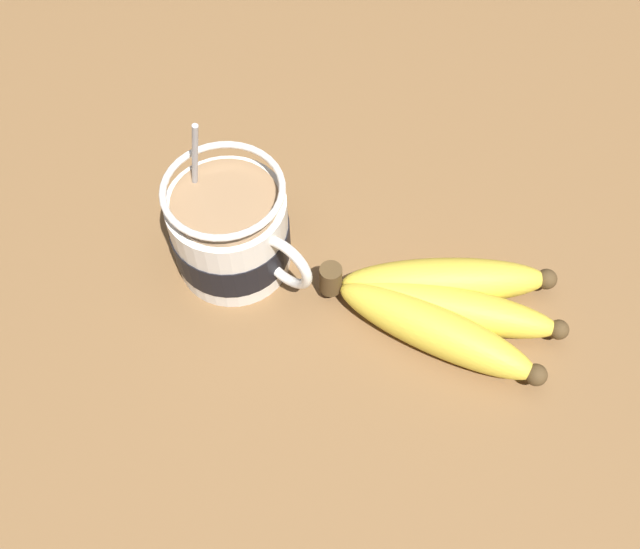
{
  "coord_description": "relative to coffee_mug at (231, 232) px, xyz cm",
  "views": [
    {
      "loc": [
        20.29,
        -22.08,
        58.72
      ],
      "look_at": [
        0.63,
        3.59,
        7.56
      ],
      "focal_mm": 40.0,
      "sensor_mm": 36.0,
      "label": 1
    }
  ],
  "objects": [
    {
      "name": "coffee_mug",
      "position": [
        0.0,
        0.0,
        0.0
      ],
      "size": [
        14.43,
        10.6,
        16.58
      ],
      "color": "white",
      "rests_on": "table"
    },
    {
      "name": "table",
      "position": [
        8.42,
        -2.44,
        -5.96
      ],
      "size": [
        133.03,
        133.03,
        2.9
      ],
      "color": "brown",
      "rests_on": "ground"
    },
    {
      "name": "banana_bunch",
      "position": [
        18.47,
        6.42,
        -2.46
      ],
      "size": [
        20.65,
        15.53,
        4.3
      ],
      "color": "#4C381E",
      "rests_on": "table"
    }
  ]
}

